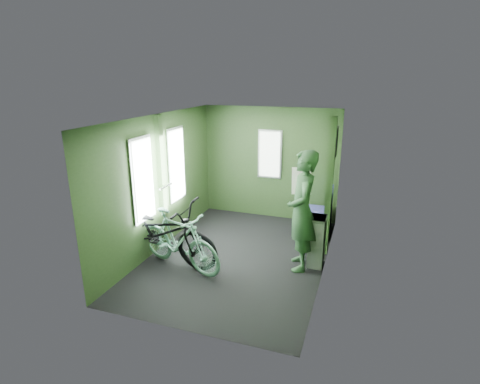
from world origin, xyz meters
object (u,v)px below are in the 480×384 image
(bicycle_mint, at_px, (180,268))
(bicycle_black, at_px, (162,262))
(waste_box, at_px, (317,241))
(bench_seat, at_px, (320,220))
(passenger, at_px, (302,211))

(bicycle_mint, bearing_deg, bicycle_black, 93.64)
(waste_box, bearing_deg, bench_seat, 95.07)
(bicycle_mint, xyz_separation_m, passenger, (1.76, 0.66, 0.94))
(bicycle_mint, distance_m, passenger, 2.10)
(passenger, height_order, waste_box, passenger)
(bicycle_black, relative_size, bicycle_mint, 1.29)
(bicycle_mint, distance_m, bench_seat, 2.84)
(bicycle_mint, relative_size, passenger, 0.86)
(bicycle_mint, bearing_deg, waste_box, -51.22)
(bench_seat, bearing_deg, bicycle_black, -140.53)
(bench_seat, bearing_deg, passenger, -97.25)
(bicycle_mint, relative_size, bench_seat, 1.85)
(waste_box, distance_m, bench_seat, 1.33)
(passenger, bearing_deg, bicycle_mint, -84.46)
(bicycle_mint, relative_size, waste_box, 1.97)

